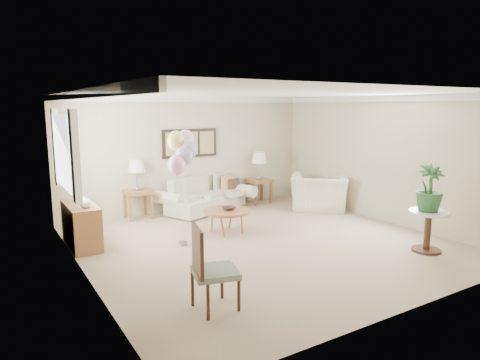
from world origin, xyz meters
The scene contains 18 objects.
ground_plane centered at (0.00, 0.00, 0.00)m, with size 6.00×6.00×0.00m, color tan.
room_shell centered at (-0.11, 0.09, 1.63)m, with size 6.04×6.04×2.60m.
wall_art_triptych centered at (0.00, 2.96, 1.55)m, with size 1.35×0.06×0.65m.
sofa centered at (0.22, 2.65, 0.31)m, with size 2.42×1.47×0.79m.
end_table_left centered at (-1.33, 2.80, 0.52)m, with size 0.57×0.52×0.62m.
end_table_right centered at (1.72, 2.68, 0.51)m, with size 0.56×0.51×0.61m.
lamp_left centered at (-1.33, 2.80, 1.12)m, with size 0.37×0.37×0.65m.
lamp_right centered at (1.72, 2.68, 1.12)m, with size 0.38×0.38×0.67m.
coffee_table centered at (-0.24, 0.87, 0.41)m, with size 0.88×0.88×0.45m.
decor_bowl centered at (-0.20, 0.86, 0.48)m, with size 0.25×0.25×0.06m, color black.
armchair centered at (2.54, 1.38, 0.41)m, with size 1.26×1.10×0.82m, color beige.
side_table centered at (2.07, -1.79, 0.52)m, with size 0.64×0.64×0.69m.
potted_plant centered at (2.03, -1.79, 1.08)m, with size 0.43×0.43×0.78m, color #214C22.
accent_chair centered at (-1.98, -1.76, 0.54)m, with size 0.62×0.62×1.04m.
credenza centered at (-2.76, 1.50, 0.37)m, with size 0.46×1.20×0.74m.
vase_white centered at (-2.74, 1.17, 0.84)m, with size 0.19×0.19×0.20m, color silver.
vase_sage centered at (-2.74, 1.75, 0.83)m, with size 0.17×0.17×0.18m, color #A9B09E.
balloon_cluster centered at (-1.24, 0.60, 1.65)m, with size 0.57×0.52×1.99m.
Camera 1 is at (-4.15, -5.98, 2.38)m, focal length 32.00 mm.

